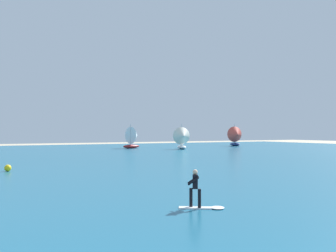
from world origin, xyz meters
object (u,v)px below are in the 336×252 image
sailboat_mid_right (236,136)px  sailboat_anchored_offshore (133,137)px  sailboat_far_right (182,138)px  marker_buoy (8,168)px  kitesurfer (200,194)px

sailboat_mid_right → sailboat_anchored_offshore: (-24.56, 1.11, -0.12)m
sailboat_mid_right → sailboat_far_right: size_ratio=1.07×
sailboat_mid_right → sailboat_far_right: sailboat_mid_right is taller
sailboat_far_right → marker_buoy: size_ratio=8.22×
sailboat_far_right → sailboat_anchored_offshore: bearing=127.1°
kitesurfer → sailboat_anchored_offshore: (21.14, 55.43, 1.55)m
marker_buoy → sailboat_mid_right: bearing=33.6°
kitesurfer → sailboat_anchored_offshore: 59.35m
kitesurfer → sailboat_far_right: 54.56m
sailboat_far_right → marker_buoy: (-32.89, -26.82, -1.84)m
marker_buoy → kitesurfer: bearing=-74.9°
sailboat_mid_right → marker_buoy: sailboat_mid_right is taller
marker_buoy → sailboat_anchored_offshore: bearing=52.8°
sailboat_mid_right → marker_buoy: (-51.19, -33.99, -1.99)m
kitesurfer → marker_buoy: size_ratio=3.48×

